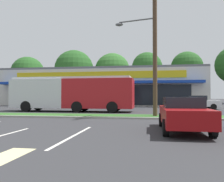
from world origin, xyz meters
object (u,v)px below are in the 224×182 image
city_bus (72,93)px  car_2 (198,102)px  car_0 (183,113)px  car_3 (79,102)px  utility_pole (153,44)px

city_bus → car_2: city_bus is taller
car_0 → car_3: car_3 is taller
car_0 → car_2: (4.00, 16.70, 0.03)m
car_0 → car_2: 17.17m
utility_pole → car_0: size_ratio=2.11×
car_2 → car_0: bearing=-103.5°
utility_pole → car_0: utility_pole is taller
car_2 → city_bus: bearing=-156.0°
car_0 → car_2: bearing=166.5°
city_bus → car_3: city_bus is taller
city_bus → car_0: 14.07m
utility_pole → car_0: (1.13, -5.93, -4.33)m
car_3 → car_2: bearing=176.0°
car_0 → car_2: size_ratio=1.03×
utility_pole → car_2: utility_pole is taller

